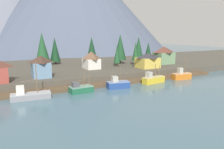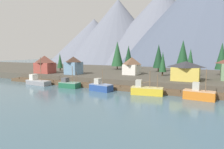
% 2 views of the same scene
% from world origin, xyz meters
% --- Properties ---
extents(ground_plane, '(400.00, 400.00, 1.00)m').
position_xyz_m(ground_plane, '(0.00, 20.00, -0.50)').
color(ground_plane, '#476675').
extents(dock, '(80.00, 4.00, 1.60)m').
position_xyz_m(dock, '(0.00, 1.99, 0.50)').
color(dock, brown).
rests_on(dock, ground_plane).
extents(shoreline_bank, '(400.00, 56.00, 2.50)m').
position_xyz_m(shoreline_bank, '(0.00, 32.00, 1.25)').
color(shoreline_bank, '#4C473D').
rests_on(shoreline_bank, ground_plane).
extents(mountain_west_peak, '(97.84, 97.84, 46.74)m').
position_xyz_m(mountain_west_peak, '(-92.38, 147.24, 23.37)').
color(mountain_west_peak, slate).
rests_on(mountain_west_peak, ground_plane).
extents(mountain_central_peak, '(105.50, 105.50, 64.00)m').
position_xyz_m(mountain_central_peak, '(-61.83, 144.07, 32.00)').
color(mountain_central_peak, slate).
rests_on(mountain_central_peak, ground_plane).
extents(mountain_east_peak, '(131.74, 131.74, 70.16)m').
position_xyz_m(mountain_east_peak, '(-17.87, 150.15, 35.08)').
color(mountain_east_peak, slate).
rests_on(mountain_east_peak, ground_plane).
extents(mountain_far_ridge, '(159.16, 159.16, 87.21)m').
position_xyz_m(mountain_far_ridge, '(30.37, 130.32, 43.60)').
color(mountain_far_ridge, '#4C566B').
rests_on(mountain_far_ridge, ground_plane).
extents(fishing_boat_grey, '(9.26, 3.76, 9.06)m').
position_xyz_m(fishing_boat_grey, '(-24.68, -2.00, 1.04)').
color(fishing_boat_grey, gray).
rests_on(fishing_boat_grey, ground_plane).
extents(fishing_boat_green, '(6.11, 3.36, 6.63)m').
position_xyz_m(fishing_boat_green, '(-11.86, -1.84, 1.04)').
color(fishing_boat_green, '#1E5B3D').
rests_on(fishing_boat_green, ground_plane).
extents(fishing_boat_blue, '(6.70, 3.95, 6.23)m').
position_xyz_m(fishing_boat_blue, '(-0.77, -2.12, 1.15)').
color(fishing_boat_blue, navy).
rests_on(fishing_boat_blue, ground_plane).
extents(fishing_boat_yellow, '(8.10, 3.36, 6.03)m').
position_xyz_m(fishing_boat_yellow, '(12.14, -1.84, 1.22)').
color(fishing_boat_yellow, gold).
rests_on(fishing_boat_yellow, ground_plane).
extents(fishing_boat_orange, '(6.90, 3.04, 7.04)m').
position_xyz_m(fishing_boat_orange, '(24.35, -1.64, 1.29)').
color(fishing_boat_orange, '#CC6B1E').
rests_on(fishing_boat_orange, ground_plane).
extents(house_yellow, '(7.95, 6.91, 5.61)m').
position_xyz_m(house_yellow, '(19.95, 11.60, 5.36)').
color(house_yellow, gold).
rests_on(house_yellow, shoreline_bank).
extents(house_blue, '(5.29, 5.58, 6.56)m').
position_xyz_m(house_blue, '(-19.46, 10.70, 5.85)').
color(house_blue, '#6689A8').
rests_on(house_blue, shoreline_bank).
extents(house_red, '(7.55, 5.16, 6.83)m').
position_xyz_m(house_red, '(-32.03, 9.05, 6.00)').
color(house_red, '#9E4238').
rests_on(house_red, shoreline_bank).
extents(house_white, '(5.30, 6.85, 6.37)m').
position_xyz_m(house_white, '(0.20, 19.65, 5.76)').
color(house_white, silver).
rests_on(house_white, shoreline_bank).
extents(conifer_near_left, '(4.23, 4.23, 11.56)m').
position_xyz_m(conifer_near_left, '(29.77, 32.02, 9.26)').
color(conifer_near_left, '#4C3823').
rests_on(conifer_near_left, shoreline_bank).
extents(conifer_near_right, '(2.83, 2.83, 9.38)m').
position_xyz_m(conifer_near_right, '(20.31, 20.46, 8.08)').
color(conifer_near_right, '#4C3823').
rests_on(conifer_near_right, shoreline_bank).
extents(conifer_mid_right, '(4.42, 4.42, 11.23)m').
position_xyz_m(conifer_mid_right, '(-8.54, 38.58, 8.67)').
color(conifer_mid_right, '#4C3823').
rests_on(conifer_mid_right, shoreline_bank).
extents(conifer_back_left, '(5.30, 5.30, 12.62)m').
position_xyz_m(conifer_back_left, '(17.02, 27.47, 9.61)').
color(conifer_back_left, '#4C3823').
rests_on(conifer_back_left, shoreline_bank).
extents(conifer_back_right, '(4.56, 4.56, 11.39)m').
position_xyz_m(conifer_back_right, '(6.57, 34.38, 8.98)').
color(conifer_back_right, '#4C3823').
rests_on(conifer_back_right, shoreline_bank).
extents(conifer_centre, '(2.55, 2.55, 8.33)m').
position_xyz_m(conifer_centre, '(11.38, 20.18, 7.32)').
color(conifer_centre, '#4C3823').
rests_on(conifer_centre, shoreline_bank).
extents(conifer_far_left, '(2.44, 2.44, 7.67)m').
position_xyz_m(conifer_far_left, '(-34.02, 20.38, 6.86)').
color(conifer_far_left, '#4C3823').
rests_on(conifer_far_left, shoreline_bank).
extents(conifer_far_right, '(5.67, 5.67, 13.23)m').
position_xyz_m(conifer_far_right, '(-13.88, 37.67, 9.87)').
color(conifer_far_right, '#4C3823').
rests_on(conifer_far_right, shoreline_bank).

